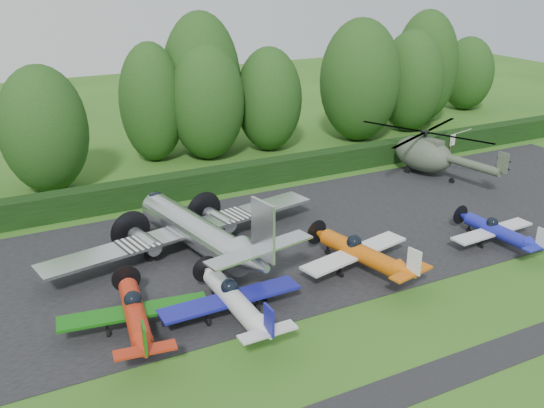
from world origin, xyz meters
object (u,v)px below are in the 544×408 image
light_plane_white (235,300)px  light_plane_blue (498,231)px  transport_plane (196,231)px  helicopter (424,151)px  light_plane_red (135,314)px  sign_board (461,138)px  light_plane_orange (362,253)px

light_plane_white → light_plane_blue: (19.36, 0.46, -0.20)m
transport_plane → light_plane_white: 8.17m
light_plane_blue → helicopter: size_ratio=0.48×
transport_plane → helicopter: (23.70, 6.16, 0.38)m
light_plane_red → light_plane_blue: (24.38, -0.70, -0.17)m
light_plane_white → helicopter: (24.53, 14.27, 0.86)m
light_plane_red → sign_board: (37.36, 16.81, 0.13)m
light_plane_red → light_plane_blue: bearing=-9.3°
sign_board → transport_plane: bearing=-148.4°
light_plane_red → light_plane_white: size_ratio=0.97×
light_plane_orange → helicopter: bearing=52.0°
light_plane_white → light_plane_orange: light_plane_orange is taller
sign_board → light_plane_white: bearing=-136.8°
transport_plane → helicopter: bearing=25.7°
light_plane_red → sign_board: light_plane_red is taller
light_plane_white → transport_plane: bearing=85.5°
transport_plane → sign_board: 33.02m
transport_plane → light_plane_blue: 20.07m
light_plane_red → helicopter: 32.34m
transport_plane → light_plane_white: transport_plane is taller
light_plane_red → light_plane_white: (5.02, -1.15, 0.03)m
light_plane_red → light_plane_white: bearing=-20.5°
light_plane_white → light_plane_red: bearing=168.4°
light_plane_white → light_plane_blue: light_plane_white is taller
light_plane_orange → sign_board: (23.23, 16.43, 0.08)m
transport_plane → light_plane_blue: transport_plane is taller
transport_plane → light_plane_red: (-5.85, -6.96, -0.52)m
light_plane_white → light_plane_orange: 9.23m
light_plane_white → light_plane_blue: size_ratio=1.19×
transport_plane → helicopter: 24.49m
light_plane_red → light_plane_orange: 14.13m
sign_board → light_plane_blue: bearing=-112.4°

